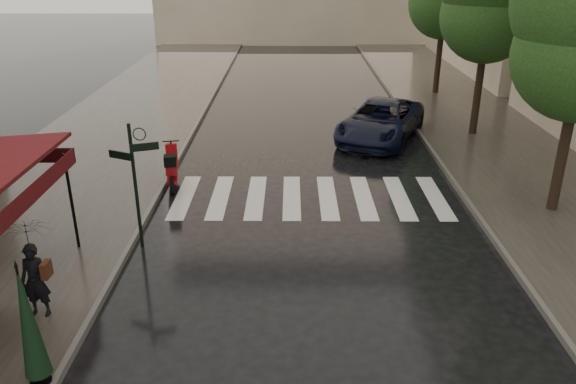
{
  "coord_description": "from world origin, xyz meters",
  "views": [
    {
      "loc": [
        2.43,
        -9.05,
        6.59
      ],
      "look_at": [
        2.36,
        3.11,
        1.4
      ],
      "focal_mm": 35.0,
      "sensor_mm": 36.0,
      "label": 1
    }
  ],
  "objects_px": {
    "parasol_back": "(28,322)",
    "scooter": "(172,169)",
    "parked_car": "(381,121)",
    "pedestrian_with_umbrella": "(28,242)"
  },
  "relations": [
    {
      "from": "parked_car",
      "to": "scooter",
      "type": "bearing_deg",
      "value": -122.25
    },
    {
      "from": "pedestrian_with_umbrella",
      "to": "parasol_back",
      "type": "xyz_separation_m",
      "value": [
        0.76,
        -1.9,
        -0.37
      ]
    },
    {
      "from": "parked_car",
      "to": "parasol_back",
      "type": "relative_size",
      "value": 2.34
    },
    {
      "from": "scooter",
      "to": "parasol_back",
      "type": "relative_size",
      "value": 0.84
    },
    {
      "from": "parked_car",
      "to": "parasol_back",
      "type": "distance_m",
      "value": 15.38
    },
    {
      "from": "pedestrian_with_umbrella",
      "to": "parked_car",
      "type": "height_order",
      "value": "pedestrian_with_umbrella"
    },
    {
      "from": "pedestrian_with_umbrella",
      "to": "parasol_back",
      "type": "height_order",
      "value": "pedestrian_with_umbrella"
    },
    {
      "from": "parasol_back",
      "to": "scooter",
      "type": "bearing_deg",
      "value": 86.93
    },
    {
      "from": "parked_car",
      "to": "parasol_back",
      "type": "xyz_separation_m",
      "value": [
        -7.47,
        -13.43,
        0.6
      ]
    },
    {
      "from": "parasol_back",
      "to": "pedestrian_with_umbrella",
      "type": "bearing_deg",
      "value": 111.87
    }
  ]
}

